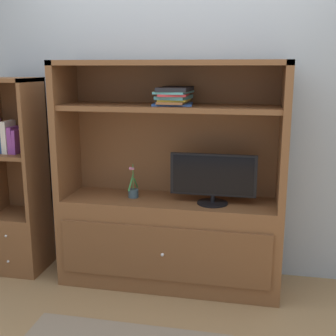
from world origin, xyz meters
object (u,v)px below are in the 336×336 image
object	(u,v)px
tv_monitor	(213,178)
potted_plant	(133,191)
media_console	(170,217)
bookshelf_tall	(18,207)
upright_book_row	(7,139)
magazine_stack	(174,96)

from	to	relation	value
tv_monitor	potted_plant	distance (m)	0.62
media_console	bookshelf_tall	distance (m)	1.25
upright_book_row	tv_monitor	bearing A→B (deg)	-1.49
potted_plant	bookshelf_tall	size ratio (longest dim) A/B	0.17
tv_monitor	bookshelf_tall	world-z (taller)	bookshelf_tall
tv_monitor	magazine_stack	size ratio (longest dim) A/B	1.75
potted_plant	magazine_stack	bearing A→B (deg)	1.68
magazine_stack	upright_book_row	size ratio (longest dim) A/B	1.34
media_console	magazine_stack	bearing A→B (deg)	-0.66
upright_book_row	media_console	bearing A→B (deg)	0.30
tv_monitor	upright_book_row	xyz separation A→B (m)	(-1.61, 0.04, 0.22)
tv_monitor	bookshelf_tall	size ratio (longest dim) A/B	0.40
magazine_stack	bookshelf_tall	xyz separation A→B (m)	(-1.28, 0.01, -0.90)
media_console	potted_plant	xyz separation A→B (m)	(-0.28, -0.01, 0.19)
media_console	upright_book_row	xyz separation A→B (m)	(-1.29, -0.01, 0.55)
potted_plant	tv_monitor	bearing A→B (deg)	-3.73
tv_monitor	bookshelf_tall	bearing A→B (deg)	178.06
magazine_stack	potted_plant	bearing A→B (deg)	-178.32
media_console	tv_monitor	size ratio (longest dim) A/B	2.73
media_console	tv_monitor	distance (m)	0.46
bookshelf_tall	magazine_stack	bearing A→B (deg)	-0.22
tv_monitor	upright_book_row	world-z (taller)	upright_book_row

